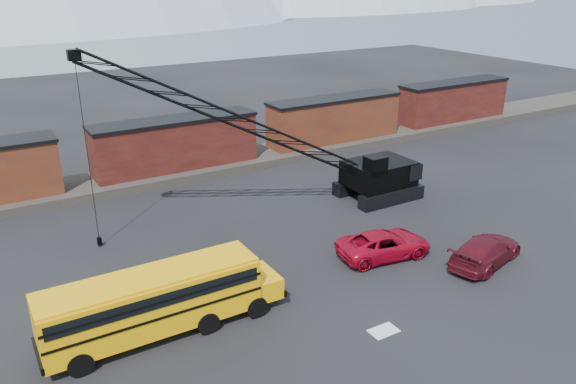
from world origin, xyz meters
name	(u,v)px	position (x,y,z in m)	size (l,w,h in m)	color
ground	(327,295)	(0.00, 0.00, 0.00)	(160.00, 160.00, 0.00)	black
gravel_berm	(178,171)	(0.00, 22.00, 0.35)	(120.00, 5.00, 0.70)	#443D37
boxcar_mid	(176,143)	(0.00, 22.00, 2.76)	(13.70, 3.10, 4.17)	#591D19
boxcar_east_near	(334,119)	(16.00, 22.00, 2.76)	(13.70, 3.10, 4.17)	#4B1D15
boxcar_east_far	(453,101)	(32.00, 22.00, 2.76)	(13.70, 3.10, 4.17)	#591D19
snow_patch	(384,331)	(0.50, -4.00, 0.01)	(1.40, 0.90, 0.02)	silver
school_bus	(159,300)	(-8.57, 1.33, 1.79)	(11.65, 2.65, 3.19)	#F3A805
red_pickup	(384,244)	(5.40, 1.87, 0.80)	(2.64, 5.73, 1.59)	#A4071F
maroon_suv	(485,251)	(9.89, -1.85, 0.83)	(2.32, 5.71, 1.66)	#510E19
crawler_crane	(247,124)	(0.97, 10.84, 6.73)	(23.43, 5.02, 12.20)	black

